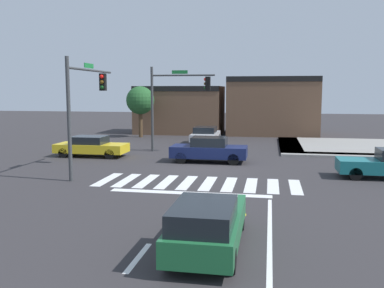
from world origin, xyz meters
The scene contains 13 objects.
ground_plane centered at (0.00, 0.00, 0.00)m, with size 120.00×120.00×0.00m, color #302D30.
crosswalk_near centered at (0.00, -4.50, 0.00)m, with size 9.35×3.08×0.01m.
lane_markings centered at (1.16, -11.43, 0.00)m, with size 6.80×18.75×0.01m.
bike_detector_marking centered at (1.95, -9.21, 0.00)m, with size 1.12×1.12×0.01m.
curb_corner_northeast centered at (8.49, 9.42, 0.07)m, with size 10.00×10.60×0.15m.
storefront_row centered at (-0.42, 18.90, 2.63)m, with size 17.76×6.23×5.59m.
traffic_signal_southwest centered at (-5.97, -3.25, 4.00)m, with size 0.32×5.41×5.82m.
traffic_signal_northwest centered at (-3.23, 5.28, 3.97)m, with size 4.50×0.32×5.91m.
car_yellow centered at (-8.17, 2.18, 0.68)m, with size 4.57×1.88×1.33m.
car_navy centered at (-0.31, 1.37, 0.76)m, with size 4.51×1.83×1.51m.
car_silver centered at (-1.93, 10.61, 0.69)m, with size 1.93×4.49×1.36m.
car_green centered at (1.67, -12.67, 0.74)m, with size 1.71×4.67×1.46m.
roadside_tree centered at (-8.50, 14.00, 3.36)m, with size 2.57×2.57×4.69m.
Camera 1 is at (3.23, -23.44, 4.22)m, focal length 39.61 mm.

